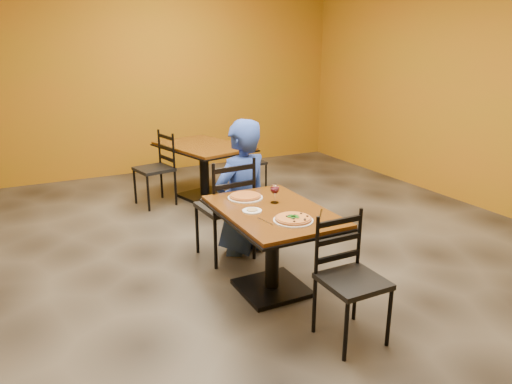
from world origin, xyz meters
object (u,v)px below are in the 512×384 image
chair_main_far (225,207)px  chair_second_left (154,169)px  table_second (204,158)px  plate_far (245,198)px  table_main (272,231)px  chair_main_near (353,282)px  wine_glass (275,193)px  plate_main (293,220)px  side_plate (252,211)px  pizza_main (293,218)px  diner (241,187)px  pizza_far (245,196)px  chair_second_right (250,163)px

chair_main_far → chair_second_left: (-0.20, 1.91, -0.04)m
table_second → plate_far: (-0.50, -2.37, 0.19)m
table_main → plate_far: 0.42m
chair_main_near → wine_glass: size_ratio=5.09×
plate_main → wine_glass: wine_glass is taller
side_plate → pizza_main: bearing=-61.1°
chair_second_left → diner: diner is taller
plate_far → chair_main_near: bearing=-78.8°
chair_second_left → wine_glass: (0.38, -2.60, 0.36)m
wine_glass → table_main: bearing=-124.3°
pizza_far → table_main: bearing=-78.1°
chair_second_right → diner: size_ratio=0.61×
chair_main_near → plate_main: 0.66m
chair_main_near → wine_glass: wine_glass is taller
pizza_far → pizza_main: bearing=-82.6°
chair_second_left → plate_main: 3.07m
side_plate → wine_glass: size_ratio=0.89×
table_second → plate_main: plate_main is taller
diner → side_plate: bearing=54.1°
diner → pizza_far: size_ratio=4.90×
chair_second_left → pizza_main: 3.08m
plate_main → side_plate: bearing=118.9°
table_main → plate_far: bearing=101.9°
table_main → plate_far: plate_far is taller
chair_second_left → pizza_main: chair_second_left is taller
wine_glass → chair_main_near: bearing=-85.8°
plate_far → wine_glass: size_ratio=1.72×
diner → pizza_main: size_ratio=4.83×
table_main → pizza_main: 0.38m
table_second → table_main: bearing=-98.7°
chair_second_right → wine_glass: wine_glass is taller
chair_main_near → chair_second_left: chair_second_left is taller
chair_main_near → chair_main_far: 1.72m
pizza_far → table_second: bearing=78.2°
chair_main_near → chair_main_far: (-0.25, 1.70, 0.06)m
plate_main → plate_far: same height
chair_second_right → plate_far: size_ratio=2.71×
chair_second_right → plate_main: (-1.11, -3.05, 0.33)m
chair_second_left → plate_far: (0.20, -2.37, 0.27)m
plate_far → table_second: bearing=78.2°
chair_main_near → pizza_main: bearing=105.3°
chair_second_left → wine_glass: 2.65m
plate_main → plate_far: 0.68m
pizza_main → pizza_far: 0.68m
chair_main_far → plate_main: (0.09, -1.14, 0.24)m
chair_second_left → plate_far: chair_second_left is taller
table_main → table_second: bearing=81.3°
chair_second_left → chair_second_right: 1.41m
table_main → plate_main: (0.01, -0.31, 0.20)m
table_main → side_plate: 0.27m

